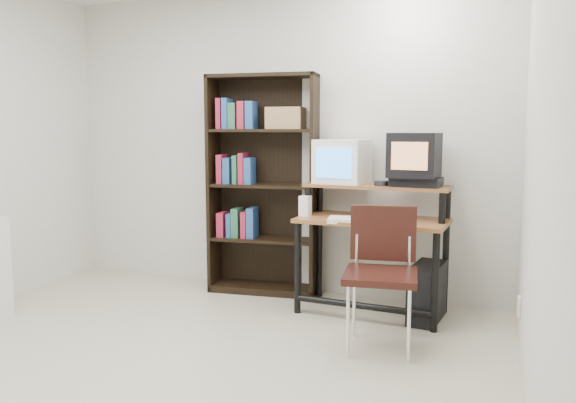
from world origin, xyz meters
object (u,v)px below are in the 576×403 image
(pc_tower, at_px, (427,292))
(computer_desk, at_px, (373,225))
(crt_monitor, at_px, (342,162))
(school_chair, at_px, (382,261))
(crt_tv, at_px, (414,155))
(bookshelf, at_px, (264,183))

(pc_tower, bearing_deg, computer_desk, -179.61)
(crt_monitor, xyz_separation_m, school_chair, (0.49, -0.79, -0.59))
(computer_desk, xyz_separation_m, pc_tower, (0.42, -0.04, -0.47))
(crt_tv, bearing_deg, bookshelf, 176.68)
(computer_desk, bearing_deg, pc_tower, -2.92)
(computer_desk, xyz_separation_m, bookshelf, (-1.01, 0.24, 0.27))
(crt_tv, relative_size, bookshelf, 0.20)
(crt_tv, bearing_deg, computer_desk, -161.24)
(computer_desk, distance_m, crt_tv, 0.61)
(crt_tv, bearing_deg, pc_tower, -37.17)
(crt_monitor, height_order, pc_tower, crt_monitor)
(computer_desk, distance_m, school_chair, 0.70)
(computer_desk, relative_size, bookshelf, 0.61)
(crt_tv, height_order, school_chair, crt_tv)
(computer_desk, xyz_separation_m, crt_monitor, (-0.28, 0.14, 0.47))
(crt_tv, distance_m, bookshelf, 1.33)
(crt_tv, relative_size, pc_tower, 0.83)
(crt_tv, distance_m, pc_tower, 1.02)
(computer_desk, distance_m, crt_monitor, 0.57)
(computer_desk, relative_size, school_chair, 1.26)
(crt_monitor, distance_m, school_chair, 1.10)
(crt_monitor, relative_size, school_chair, 0.46)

